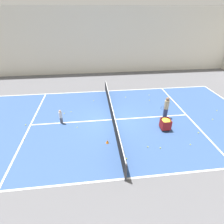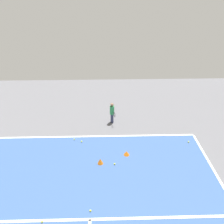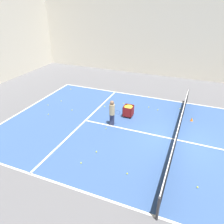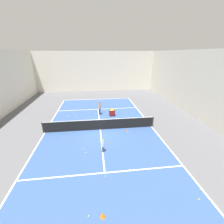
% 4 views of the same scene
% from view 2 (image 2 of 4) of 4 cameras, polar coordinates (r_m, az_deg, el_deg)
% --- Properties ---
extents(line_baseline_near, '(10.29, 0.10, 0.00)m').
position_cam_2_polar(line_baseline_near, '(11.45, -4.39, -6.35)').
color(line_baseline_near, white).
rests_on(line_baseline_near, ground).
extents(line_service_near, '(10.29, 0.10, 0.00)m').
position_cam_2_polar(line_service_near, '(8.24, -5.78, -26.14)').
color(line_service_near, white).
rests_on(line_service_near, ground).
extents(player_near_baseline, '(0.32, 0.57, 1.23)m').
position_cam_2_polar(player_near_baseline, '(12.14, 0.02, 0.09)').
color(player_near_baseline, '#2D3351').
rests_on(player_near_baseline, ground).
extents(training_cone_1, '(0.25, 0.25, 0.27)m').
position_cam_2_polar(training_cone_1, '(9.83, -3.08, -12.70)').
color(training_cone_1, orange).
rests_on(training_cone_1, ground).
extents(training_cone_2, '(0.26, 0.26, 0.21)m').
position_cam_2_polar(training_cone_2, '(10.28, 3.82, -10.65)').
color(training_cone_2, orange).
rests_on(training_cone_2, ground).
extents(tennis_ball_3, '(0.07, 0.07, 0.07)m').
position_cam_2_polar(tennis_ball_3, '(8.45, -17.80, -25.62)').
color(tennis_ball_3, yellow).
rests_on(tennis_ball_3, ground).
extents(tennis_ball_4, '(0.07, 0.07, 0.07)m').
position_cam_2_polar(tennis_ball_4, '(9.84, 0.69, -13.41)').
color(tennis_ball_4, yellow).
rests_on(tennis_ball_4, ground).
extents(tennis_ball_8, '(0.07, 0.07, 0.07)m').
position_cam_2_polar(tennis_ball_8, '(8.38, -5.68, -24.27)').
color(tennis_ball_8, yellow).
rests_on(tennis_ball_8, ground).
extents(tennis_ball_10, '(0.07, 0.07, 0.07)m').
position_cam_2_polar(tennis_ball_10, '(11.33, -9.82, -7.02)').
color(tennis_ball_10, yellow).
rests_on(tennis_ball_10, ground).
extents(tennis_ball_23, '(0.07, 0.07, 0.07)m').
position_cam_2_polar(tennis_ball_23, '(11.13, -7.95, -7.62)').
color(tennis_ball_23, yellow).
rests_on(tennis_ball_23, ground).
extents(tennis_ball_27, '(0.07, 0.07, 0.07)m').
position_cam_2_polar(tennis_ball_27, '(11.65, 19.37, -7.38)').
color(tennis_ball_27, yellow).
rests_on(tennis_ball_27, ground).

